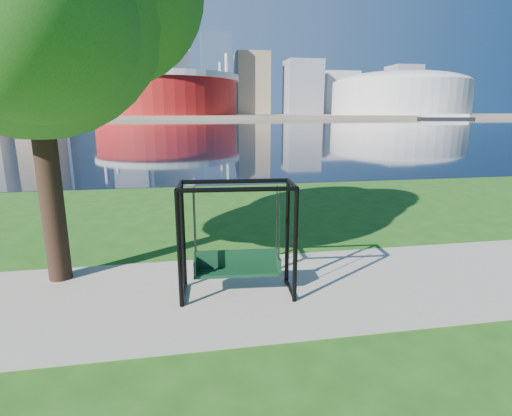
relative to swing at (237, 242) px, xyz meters
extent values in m
plane|color=#1E5114|center=(0.43, 0.57, -1.13)|extent=(900.00, 900.00, 0.00)
cube|color=#9E937F|center=(0.43, 0.07, -1.12)|extent=(120.00, 4.00, 0.03)
cube|color=black|center=(0.43, 102.57, -1.12)|extent=(900.00, 180.00, 0.02)
cube|color=#937F60|center=(0.43, 306.57, -0.13)|extent=(900.00, 228.00, 2.00)
cylinder|color=maroon|center=(-9.57, 235.57, 11.87)|extent=(80.00, 80.00, 22.00)
cylinder|color=silver|center=(-9.57, 235.57, 21.37)|extent=(83.00, 83.00, 3.00)
cylinder|color=silver|center=(23.33, 254.57, 16.87)|extent=(2.00, 2.00, 32.00)
cylinder|color=silver|center=(-42.48, 254.57, 16.87)|extent=(2.00, 2.00, 32.00)
cylinder|color=silver|center=(-42.48, 216.57, 16.87)|extent=(2.00, 2.00, 32.00)
cylinder|color=silver|center=(23.33, 216.57, 16.87)|extent=(2.00, 2.00, 32.00)
cylinder|color=beige|center=(135.43, 235.57, 10.87)|extent=(84.00, 84.00, 20.00)
ellipsoid|color=beige|center=(135.43, 235.57, 19.87)|extent=(84.00, 84.00, 15.12)
cube|color=#998466|center=(-99.57, 300.57, 44.87)|extent=(26.00, 26.00, 88.00)
cube|color=slate|center=(-69.57, 325.57, 48.37)|extent=(30.00, 24.00, 95.00)
cube|color=gray|center=(-39.57, 305.57, 36.87)|extent=(24.00, 24.00, 72.00)
cube|color=silver|center=(-9.57, 335.57, 40.87)|extent=(32.00, 28.00, 80.00)
cube|color=slate|center=(25.43, 310.57, 29.87)|extent=(22.00, 22.00, 58.00)
cube|color=#998466|center=(55.43, 325.57, 24.87)|extent=(26.00, 26.00, 48.00)
cube|color=gray|center=(95.43, 315.57, 21.87)|extent=(28.00, 24.00, 42.00)
cube|color=silver|center=(135.43, 340.57, 18.87)|extent=(30.00, 26.00, 36.00)
cube|color=gray|center=(185.43, 320.57, 20.87)|extent=(24.00, 24.00, 40.00)
cube|color=#998466|center=(225.43, 335.57, 16.87)|extent=(26.00, 26.00, 32.00)
cylinder|color=black|center=(-1.13, -0.39, 0.02)|extent=(0.10, 0.10, 2.30)
cylinder|color=black|center=(1.06, -0.56, 0.02)|extent=(0.10, 0.10, 2.30)
cylinder|color=black|center=(-1.06, 0.51, 0.02)|extent=(0.10, 0.10, 2.30)
cylinder|color=black|center=(1.13, 0.33, 0.02)|extent=(0.10, 0.10, 2.30)
cylinder|color=black|center=(-0.04, -0.48, 1.16)|extent=(2.20, 0.26, 0.09)
cylinder|color=black|center=(0.03, 0.42, 1.16)|extent=(2.20, 0.26, 0.09)
cylinder|color=black|center=(-1.10, 0.06, 1.16)|extent=(0.16, 0.90, 0.09)
cylinder|color=black|center=(-1.10, 0.06, -1.05)|extent=(0.14, 0.90, 0.07)
cylinder|color=black|center=(1.09, -0.11, 1.16)|extent=(0.16, 0.90, 0.09)
cylinder|color=black|center=(1.09, -0.11, -1.05)|extent=(0.14, 0.90, 0.07)
cube|color=black|center=(0.00, -0.03, -0.63)|extent=(1.78, 0.59, 0.06)
cube|color=black|center=(0.01, 0.17, -0.41)|extent=(1.74, 0.19, 0.38)
cube|color=black|center=(-0.84, 0.04, -0.49)|extent=(0.09, 0.45, 0.34)
cube|color=black|center=(0.84, -0.09, -0.49)|extent=(0.09, 0.45, 0.34)
cylinder|color=#2D2D31|center=(-0.84, -0.15, 0.39)|extent=(0.03, 0.03, 1.45)
cylinder|color=#2D2D31|center=(0.80, -0.28, 0.39)|extent=(0.03, 0.03, 1.45)
cylinder|color=#2D2D31|center=(-0.81, 0.22, 0.39)|extent=(0.03, 0.03, 1.45)
cylinder|color=#2D2D31|center=(0.83, 0.09, 0.39)|extent=(0.03, 0.03, 1.45)
cylinder|color=black|center=(-3.82, 1.46, 1.30)|extent=(0.49, 0.49, 4.87)
sphere|color=#285C1B|center=(-3.82, 1.46, 4.62)|extent=(5.31, 5.31, 5.31)
sphere|color=#285C1B|center=(-3.37, 0.24, 4.07)|extent=(3.54, 3.54, 3.54)
cube|color=black|center=(135.28, 186.75, -0.56)|extent=(28.45, 15.16, 1.10)
cube|color=white|center=(135.28, 186.75, 0.81)|extent=(22.79, 12.21, 1.65)
camera|label=1|loc=(-0.97, -7.55, 2.53)|focal=28.00mm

